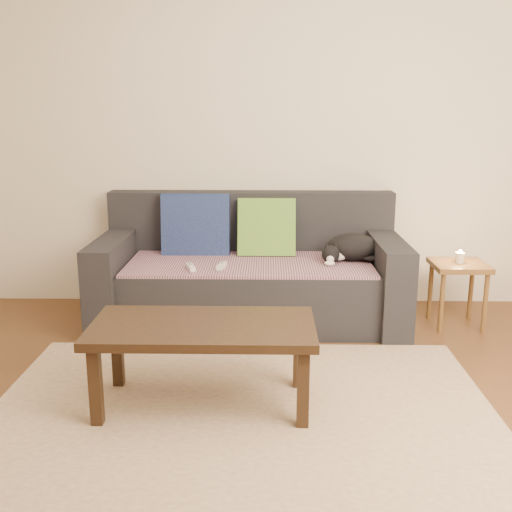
# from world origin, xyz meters

# --- Properties ---
(ground) EXTENTS (4.50, 4.50, 0.00)m
(ground) POSITION_xyz_m (0.00, 0.00, 0.00)
(ground) COLOR brown
(ground) RESTS_ON ground
(back_wall) EXTENTS (4.50, 0.04, 2.60)m
(back_wall) POSITION_xyz_m (0.00, 2.00, 1.30)
(back_wall) COLOR beige
(back_wall) RESTS_ON ground
(sofa) EXTENTS (2.10, 0.94, 0.87)m
(sofa) POSITION_xyz_m (0.00, 1.57, 0.31)
(sofa) COLOR #232328
(sofa) RESTS_ON ground
(throw_blanket) EXTENTS (1.66, 0.74, 0.02)m
(throw_blanket) POSITION_xyz_m (0.00, 1.48, 0.43)
(throw_blanket) COLOR #392546
(throw_blanket) RESTS_ON sofa
(cushion_navy) EXTENTS (0.49, 0.18, 0.50)m
(cushion_navy) POSITION_xyz_m (-0.40, 1.74, 0.63)
(cushion_navy) COLOR #0F1443
(cushion_navy) RESTS_ON throw_blanket
(cushion_green) EXTENTS (0.41, 0.22, 0.43)m
(cushion_green) POSITION_xyz_m (0.12, 1.74, 0.63)
(cushion_green) COLOR #0C502F
(cushion_green) RESTS_ON throw_blanket
(cat) EXTENTS (0.43, 0.32, 0.19)m
(cat) POSITION_xyz_m (0.70, 1.54, 0.53)
(cat) COLOR black
(cat) RESTS_ON throw_blanket
(wii_remote_a) EXTENTS (0.08, 0.15, 0.03)m
(wii_remote_a) POSITION_xyz_m (-0.38, 1.26, 0.46)
(wii_remote_a) COLOR white
(wii_remote_a) RESTS_ON throw_blanket
(wii_remote_b) EXTENTS (0.06, 0.15, 0.03)m
(wii_remote_b) POSITION_xyz_m (-0.18, 1.31, 0.46)
(wii_remote_b) COLOR white
(wii_remote_b) RESTS_ON throw_blanket
(side_table) EXTENTS (0.36, 0.36, 0.45)m
(side_table) POSITION_xyz_m (1.43, 1.45, 0.37)
(side_table) COLOR brown
(side_table) RESTS_ON ground
(candle) EXTENTS (0.06, 0.06, 0.09)m
(candle) POSITION_xyz_m (1.43, 1.45, 0.49)
(candle) COLOR beige
(candle) RESTS_ON side_table
(rug) EXTENTS (2.50, 1.80, 0.01)m
(rug) POSITION_xyz_m (0.00, 0.15, 0.01)
(rug) COLOR #C7AF88
(rug) RESTS_ON ground
(coffee_table) EXTENTS (1.10, 0.55, 0.44)m
(coffee_table) POSITION_xyz_m (-0.19, 0.25, 0.38)
(coffee_table) COLOR #2E2012
(coffee_table) RESTS_ON rug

